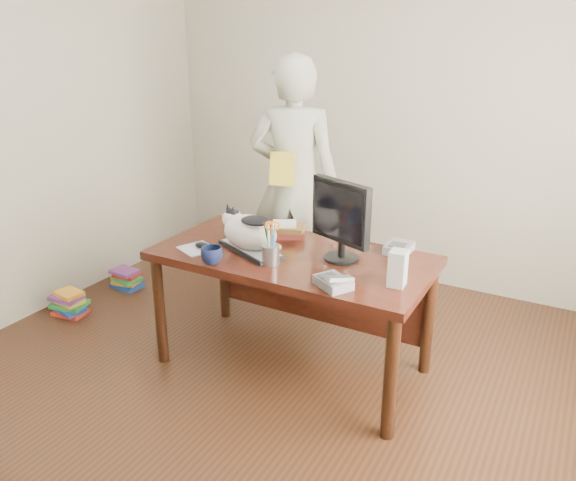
{
  "coord_description": "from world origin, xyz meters",
  "views": [
    {
      "loc": [
        1.43,
        -2.05,
        1.97
      ],
      "look_at": [
        0.0,
        0.55,
        0.85
      ],
      "focal_mm": 35.0,
      "sensor_mm": 36.0,
      "label": 1
    }
  ],
  "objects_px": {
    "cat": "(249,230)",
    "book_stack": "(287,230)",
    "desk": "(298,272)",
    "book_pile_a": "(69,303)",
    "baseball": "(398,265)",
    "monitor": "(341,217)",
    "speaker": "(398,268)",
    "book_pile_b": "(126,279)",
    "keyboard": "(251,249)",
    "person": "(294,182)",
    "phone": "(334,282)",
    "coffee_mug": "(212,255)",
    "mouse": "(202,245)",
    "pen_cup": "(271,252)",
    "calculator": "(399,248)"
  },
  "relations": [
    {
      "from": "desk",
      "to": "baseball",
      "type": "relative_size",
      "value": 22.62
    },
    {
      "from": "book_stack",
      "to": "phone",
      "type": "bearing_deg",
      "value": -65.18
    },
    {
      "from": "monitor",
      "to": "book_pile_b",
      "type": "xyz_separation_m",
      "value": [
        -2.0,
        0.3,
        -0.94
      ]
    },
    {
      "from": "monitor",
      "to": "book_pile_a",
      "type": "bearing_deg",
      "value": -151.5
    },
    {
      "from": "keyboard",
      "to": "monitor",
      "type": "relative_size",
      "value": 1.04
    },
    {
      "from": "coffee_mug",
      "to": "book_pile_a",
      "type": "xyz_separation_m",
      "value": [
        -1.43,
        0.14,
        -0.71
      ]
    },
    {
      "from": "book_stack",
      "to": "book_pile_b",
      "type": "height_order",
      "value": "book_stack"
    },
    {
      "from": "cat",
      "to": "coffee_mug",
      "type": "bearing_deg",
      "value": -82.37
    },
    {
      "from": "monitor",
      "to": "book_pile_b",
      "type": "relative_size",
      "value": 1.78
    },
    {
      "from": "speaker",
      "to": "baseball",
      "type": "bearing_deg",
      "value": 103.54
    },
    {
      "from": "book_pile_a",
      "to": "cat",
      "type": "bearing_deg",
      "value": 4.71
    },
    {
      "from": "keyboard",
      "to": "book_stack",
      "type": "height_order",
      "value": "book_stack"
    },
    {
      "from": "mouse",
      "to": "speaker",
      "type": "height_order",
      "value": "speaker"
    },
    {
      "from": "desk",
      "to": "cat",
      "type": "xyz_separation_m",
      "value": [
        -0.25,
        -0.15,
        0.28
      ]
    },
    {
      "from": "book_stack",
      "to": "desk",
      "type": "bearing_deg",
      "value": -66.47
    },
    {
      "from": "phone",
      "to": "baseball",
      "type": "bearing_deg",
      "value": 89.23
    },
    {
      "from": "pen_cup",
      "to": "cat",
      "type": "bearing_deg",
      "value": 153.03
    },
    {
      "from": "keyboard",
      "to": "phone",
      "type": "relative_size",
      "value": 2.09
    },
    {
      "from": "coffee_mug",
      "to": "calculator",
      "type": "bearing_deg",
      "value": 37.77
    },
    {
      "from": "coffee_mug",
      "to": "book_stack",
      "type": "height_order",
      "value": "coffee_mug"
    },
    {
      "from": "baseball",
      "to": "book_pile_a",
      "type": "distance_m",
      "value": 2.48
    },
    {
      "from": "cat",
      "to": "pen_cup",
      "type": "distance_m",
      "value": 0.25
    },
    {
      "from": "pen_cup",
      "to": "mouse",
      "type": "distance_m",
      "value": 0.48
    },
    {
      "from": "calculator",
      "to": "book_pile_b",
      "type": "distance_m",
      "value": 2.36
    },
    {
      "from": "calculator",
      "to": "book_pile_b",
      "type": "relative_size",
      "value": 0.72
    },
    {
      "from": "desk",
      "to": "book_pile_a",
      "type": "distance_m",
      "value": 1.85
    },
    {
      "from": "desk",
      "to": "cat",
      "type": "bearing_deg",
      "value": -148.02
    },
    {
      "from": "monitor",
      "to": "baseball",
      "type": "bearing_deg",
      "value": 24.47
    },
    {
      "from": "desk",
      "to": "keyboard",
      "type": "bearing_deg",
      "value": -145.9
    },
    {
      "from": "cat",
      "to": "baseball",
      "type": "distance_m",
      "value": 0.87
    },
    {
      "from": "cat",
      "to": "phone",
      "type": "distance_m",
      "value": 0.68
    },
    {
      "from": "baseball",
      "to": "desk",
      "type": "bearing_deg",
      "value": 178.47
    },
    {
      "from": "desk",
      "to": "phone",
      "type": "distance_m",
      "value": 0.57
    },
    {
      "from": "mouse",
      "to": "person",
      "type": "distance_m",
      "value": 1.08
    },
    {
      "from": "pen_cup",
      "to": "person",
      "type": "distance_m",
      "value": 1.16
    },
    {
      "from": "cat",
      "to": "coffee_mug",
      "type": "distance_m",
      "value": 0.28
    },
    {
      "from": "mouse",
      "to": "baseball",
      "type": "relative_size",
      "value": 1.51
    },
    {
      "from": "calculator",
      "to": "desk",
      "type": "bearing_deg",
      "value": -154.76
    },
    {
      "from": "cat",
      "to": "phone",
      "type": "relative_size",
      "value": 1.88
    },
    {
      "from": "mouse",
      "to": "book_pile_a",
      "type": "distance_m",
      "value": 1.42
    },
    {
      "from": "cat",
      "to": "book_stack",
      "type": "height_order",
      "value": "cat"
    },
    {
      "from": "pen_cup",
      "to": "book_stack",
      "type": "xyz_separation_m",
      "value": [
        -0.14,
        0.44,
        -0.03
      ]
    },
    {
      "from": "pen_cup",
      "to": "calculator",
      "type": "distance_m",
      "value": 0.76
    },
    {
      "from": "monitor",
      "to": "speaker",
      "type": "xyz_separation_m",
      "value": [
        0.39,
        -0.16,
        -0.17
      ]
    },
    {
      "from": "monitor",
      "to": "coffee_mug",
      "type": "relative_size",
      "value": 3.78
    },
    {
      "from": "desk",
      "to": "speaker",
      "type": "height_order",
      "value": "speaker"
    },
    {
      "from": "pen_cup",
      "to": "keyboard",
      "type": "bearing_deg",
      "value": 152.31
    },
    {
      "from": "mouse",
      "to": "book_pile_b",
      "type": "relative_size",
      "value": 0.41
    },
    {
      "from": "calculator",
      "to": "pen_cup",
      "type": "bearing_deg",
      "value": -137.67
    },
    {
      "from": "cat",
      "to": "person",
      "type": "xyz_separation_m",
      "value": [
        -0.22,
        0.96,
        0.04
      ]
    }
  ]
}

